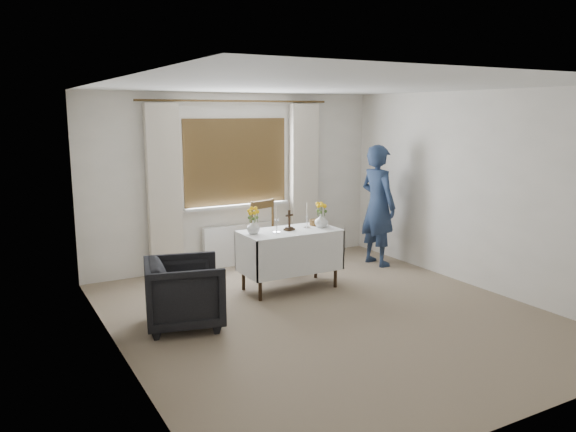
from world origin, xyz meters
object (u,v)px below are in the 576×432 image
object	(u,v)px
armchair	(185,293)
wooden_cross	(289,220)
flower_vase_right	(321,220)
flower_vase_left	(253,227)
person	(378,205)
altar_table	(290,260)
wooden_chair	(272,236)

from	to	relation	value
armchair	wooden_cross	world-z (taller)	wooden_cross
flower_vase_right	armchair	bearing A→B (deg)	-165.20
flower_vase_left	flower_vase_right	bearing A→B (deg)	-4.78
armchair	flower_vase_left	world-z (taller)	flower_vase_left
flower_vase_left	flower_vase_right	size ratio (longest dim) A/B	0.95
armchair	person	bearing A→B (deg)	-59.83
armchair	flower_vase_right	size ratio (longest dim) A/B	4.42
altar_table	flower_vase_left	size ratio (longest dim) A/B	7.25
flower_vase_left	person	bearing A→B (deg)	9.32
armchair	altar_table	bearing A→B (deg)	-56.53
altar_table	wooden_cross	xyz separation A→B (m)	(-0.01, 0.00, 0.51)
armchair	wooden_cross	size ratio (longest dim) A/B	3.08
wooden_chair	flower_vase_right	bearing A→B (deg)	-88.46
person	wooden_chair	bearing A→B (deg)	68.33
altar_table	wooden_chair	size ratio (longest dim) A/B	1.25
person	flower_vase_left	bearing A→B (deg)	94.41
wooden_cross	altar_table	bearing A→B (deg)	-44.14
wooden_cross	flower_vase_right	size ratio (longest dim) A/B	1.43
altar_table	person	size ratio (longest dim) A/B	0.70
armchair	flower_vase_right	xyz separation A→B (m)	(2.03, 0.54, 0.49)
altar_table	flower_vase_right	bearing A→B (deg)	-4.34
wooden_cross	flower_vase_right	xyz separation A→B (m)	(0.45, -0.04, -0.04)
armchair	flower_vase_left	distance (m)	1.35
altar_table	wooden_cross	distance (m)	0.51
altar_table	person	bearing A→B (deg)	13.33
person	flower_vase_left	distance (m)	2.22
person	wooden_cross	distance (m)	1.76
wooden_chair	flower_vase_right	world-z (taller)	wooden_chair
wooden_chair	flower_vase_right	distance (m)	1.00
flower_vase_left	armchair	bearing A→B (deg)	-150.75
person	wooden_cross	xyz separation A→B (m)	(-1.71, -0.40, 0.01)
altar_table	armchair	bearing A→B (deg)	-160.19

